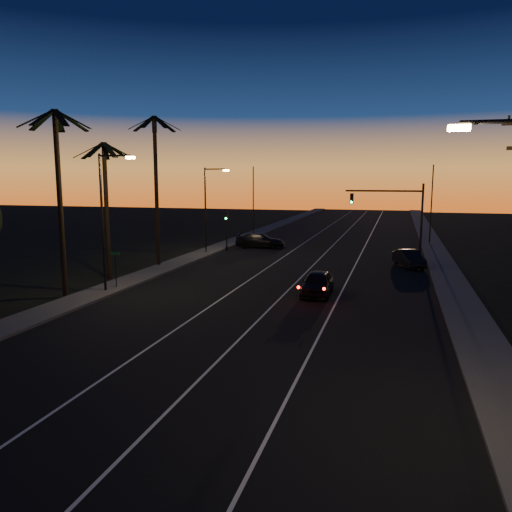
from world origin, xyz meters
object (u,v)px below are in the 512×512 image
(right_car, at_px, (409,259))
(signal_mast, at_px, (396,207))
(lead_car, at_px, (317,283))
(cross_car, at_px, (260,241))

(right_car, bearing_deg, signal_mast, 106.03)
(signal_mast, xyz_separation_m, right_car, (1.30, -4.54, -4.05))
(lead_car, relative_size, right_car, 1.09)
(signal_mast, bearing_deg, cross_car, 166.14)
(right_car, xyz_separation_m, cross_car, (-15.32, 8.00, 0.06))
(signal_mast, relative_size, cross_car, 1.31)
(cross_car, bearing_deg, signal_mast, -13.86)
(lead_car, bearing_deg, right_car, 64.57)
(lead_car, bearing_deg, cross_car, 114.89)
(lead_car, xyz_separation_m, cross_car, (-9.44, 20.35, 0.02))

